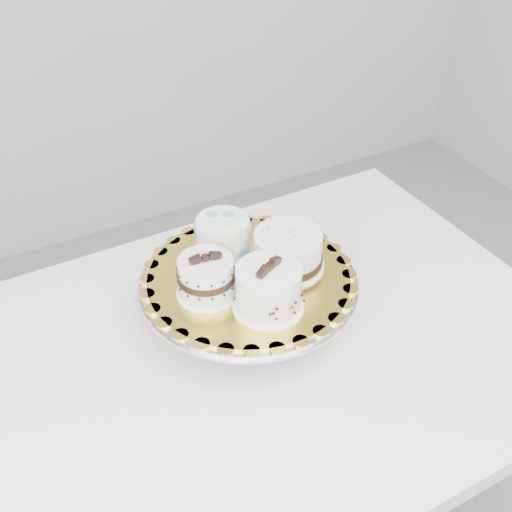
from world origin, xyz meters
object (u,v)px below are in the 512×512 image
cake_dots (223,236)px  cake_ribbon (288,251)px  cake_stand (249,292)px  table (241,380)px  cake_swirl (268,289)px  cake_board (249,277)px  cake_banded (206,278)px

cake_dots → cake_ribbon: bearing=-26.0°
cake_ribbon → cake_stand: bearing=-167.0°
table → cake_dots: (0.04, 0.14, 0.23)m
table → cake_stand: (0.05, 0.06, 0.15)m
cake_swirl → cake_ribbon: 0.11m
cake_ribbon → cake_swirl: bearing=-118.4°
cake_board → cake_banded: (-0.08, -0.01, 0.03)m
cake_board → cake_swirl: (-0.01, -0.09, 0.04)m
cake_board → cake_banded: bearing=-175.8°
table → cake_board: bearing=49.9°
table → cake_ribbon: (0.12, 0.05, 0.22)m
table → cake_stand: bearing=49.9°
cake_stand → cake_board: (0.00, 0.00, 0.04)m
cake_banded → cake_ribbon: size_ratio=0.70×
cake_banded → cake_dots: bearing=58.8°
cake_stand → cake_dots: (-0.01, 0.08, 0.07)m
cake_swirl → table: bearing=119.3°
cake_stand → cake_banded: size_ratio=3.67×
cake_stand → cake_swirl: size_ratio=2.70×
cake_board → cake_dots: size_ratio=2.85×
cake_stand → cake_ribbon: cake_ribbon is taller
cake_dots → cake_board: bearing=-63.1°
cake_swirl → cake_dots: 0.17m
cake_banded → cake_swirl: bearing=-38.7°
cake_board → cake_swirl: 0.09m
cake_board → cake_ribbon: 0.08m
cake_stand → cake_swirl: bearing=-94.9°
cake_board → cake_swirl: size_ratio=2.49×
table → cake_banded: size_ratio=11.45×
cake_stand → cake_swirl: cake_swirl is taller
table → cake_stand: cake_stand is taller
cake_banded → cake_dots: (0.07, 0.09, 0.00)m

